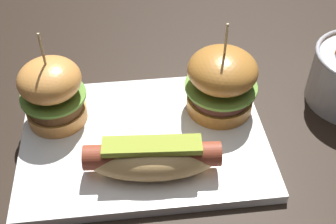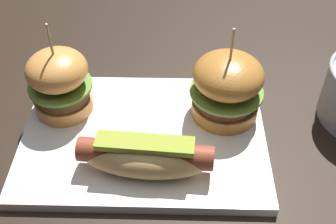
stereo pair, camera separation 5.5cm
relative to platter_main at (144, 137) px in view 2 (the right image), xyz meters
The scene contains 5 objects.
ground_plane 0.01m from the platter_main, ahead, with size 3.00×3.00×0.00m, color black.
platter_main is the anchor object (origin of this frame).
hot_dog 0.07m from the platter_main, 83.66° to the right, with size 0.17×0.07×0.05m.
slider_left 0.14m from the platter_main, 157.93° to the left, with size 0.09×0.09×0.14m.
slider_right 0.13m from the platter_main, 21.42° to the left, with size 0.10×0.10×0.14m.
Camera 2 is at (0.04, -0.40, 0.44)m, focal length 46.46 mm.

